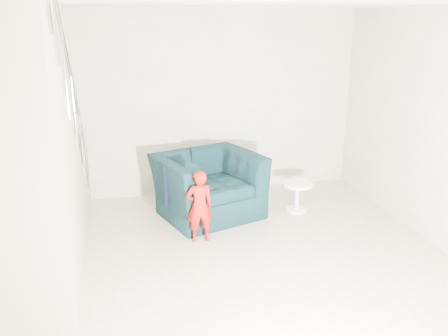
{
  "coord_description": "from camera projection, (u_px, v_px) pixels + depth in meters",
  "views": [
    {
      "loc": [
        -1.06,
        -4.03,
        2.56
      ],
      "look_at": [
        0.15,
        1.2,
        0.85
      ],
      "focal_mm": 38.0,
      "sensor_mm": 36.0,
      "label": 1
    }
  ],
  "objects": [
    {
      "name": "floor",
      "position": [
        236.0,
        285.0,
        4.74
      ],
      "size": [
        5.5,
        5.5,
        0.0
      ],
      "primitive_type": "plane",
      "color": "gray",
      "rests_on": "ground"
    },
    {
      "name": "throw",
      "position": [
        164.0,
        181.0,
        6.18
      ],
      "size": [
        0.05,
        0.5,
        0.55
      ],
      "primitive_type": "cube",
      "color": "black",
      "rests_on": "armchair"
    },
    {
      "name": "toddler",
      "position": [
        200.0,
        206.0,
        5.57
      ],
      "size": [
        0.32,
        0.21,
        0.88
      ],
      "primitive_type": "imported",
      "rotation": [
        0.0,
        0.0,
        3.15
      ],
      "color": "#971C04",
      "rests_on": "floor"
    },
    {
      "name": "side_table",
      "position": [
        297.0,
        192.0,
        6.49
      ],
      "size": [
        0.41,
        0.41,
        0.41
      ],
      "color": "white",
      "rests_on": "floor"
    },
    {
      "name": "phone",
      "position": [
        206.0,
        180.0,
        5.47
      ],
      "size": [
        0.04,
        0.05,
        0.1
      ],
      "primitive_type": "cube",
      "rotation": [
        0.0,
        0.0,
        -0.33
      ],
      "color": "black",
      "rests_on": "toddler"
    },
    {
      "name": "armchair",
      "position": [
        208.0,
        185.0,
        6.34
      ],
      "size": [
        1.56,
        1.46,
        0.83
      ],
      "primitive_type": "imported",
      "rotation": [
        0.0,
        0.0,
        0.32
      ],
      "color": "black",
      "rests_on": "floor"
    },
    {
      "name": "cushion",
      "position": [
        205.0,
        161.0,
        6.6
      ],
      "size": [
        0.4,
        0.19,
        0.4
      ],
      "primitive_type": "cube",
      "rotation": [
        0.21,
        0.0,
        0.0
      ],
      "color": "black",
      "rests_on": "armchair"
    },
    {
      "name": "staircase",
      "position": [
        21.0,
        194.0,
        4.54
      ],
      "size": [
        1.02,
        3.03,
        3.62
      ],
      "color": "#ADA089",
      "rests_on": "floor"
    },
    {
      "name": "back_wall",
      "position": [
        190.0,
        105.0,
        6.89
      ],
      "size": [
        5.0,
        0.0,
        5.0
      ],
      "primitive_type": "plane",
      "rotation": [
        1.57,
        0.0,
        0.0
      ],
      "color": "#A39A85",
      "rests_on": "floor"
    }
  ]
}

